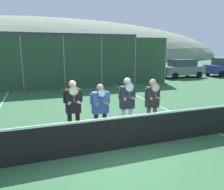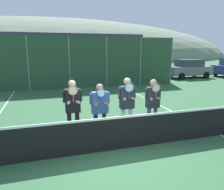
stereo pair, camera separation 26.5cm
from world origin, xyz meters
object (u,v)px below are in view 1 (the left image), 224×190
player_center_left (100,107)px  car_center (131,70)px  player_leftmost (73,106)px  player_center_right (127,101)px  car_left_of_center (71,71)px  car_right_of_center (182,68)px  player_rightmost (152,101)px

player_center_left → car_center: 13.07m
player_leftmost → player_center_left: size_ratio=1.08×
player_center_right → car_left_of_center: bearing=89.8°
player_center_right → car_left_of_center: size_ratio=0.45×
car_left_of_center → player_center_left: bearing=-94.5°
player_center_right → car_left_of_center: 11.50m
car_right_of_center → player_rightmost: bearing=-130.4°
player_center_right → car_right_of_center: bearing=47.1°
car_left_of_center → car_center: 5.29m
player_center_left → player_center_right: bearing=0.8°
player_center_right → player_rightmost: size_ratio=1.05×
player_rightmost → car_right_of_center: size_ratio=0.43×
player_leftmost → car_left_of_center: 11.53m
car_right_of_center → car_center: bearing=179.0°
player_leftmost → player_center_left: (0.79, -0.11, -0.07)m
player_center_right → car_center: 12.67m
player_leftmost → player_rightmost: size_ratio=1.04×
car_left_of_center → car_right_of_center: (10.57, -0.10, -0.04)m
player_center_right → player_rightmost: player_center_right is taller
player_rightmost → car_right_of_center: bearing=49.6°
player_center_left → car_center: player_center_left is taller
car_center → car_right_of_center: 5.28m
player_center_right → player_center_left: bearing=-179.2°
player_rightmost → car_left_of_center: bearing=94.2°
car_right_of_center → player_leftmost: bearing=-137.4°
player_center_right → car_center: (5.33, 11.49, -0.23)m
car_left_of_center → car_right_of_center: 10.57m
car_left_of_center → car_center: bearing=-0.0°
car_left_of_center → car_right_of_center: size_ratio=1.01×
player_leftmost → player_center_right: size_ratio=0.99×
player_leftmost → player_rightmost: bearing=-2.4°
player_leftmost → player_rightmost: (2.55, -0.11, -0.03)m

